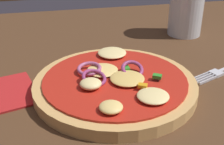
{
  "coord_description": "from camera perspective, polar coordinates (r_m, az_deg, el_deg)",
  "views": [
    {
      "loc": [
        -0.09,
        -0.36,
        0.27
      ],
      "look_at": [
        -0.01,
        0.04,
        0.06
      ],
      "focal_mm": 48.37,
      "sensor_mm": 36.0,
      "label": 1
    }
  ],
  "objects": [
    {
      "name": "dining_table",
      "position": [
        0.45,
        1.91,
        -6.64
      ],
      "size": [
        1.46,
        0.95,
        0.04
      ],
      "color": "#4C301C",
      "rests_on": "ground"
    },
    {
      "name": "pizza",
      "position": [
        0.45,
        0.58,
        -2.13
      ],
      "size": [
        0.24,
        0.24,
        0.04
      ],
      "color": "tan",
      "rests_on": "dining_table"
    },
    {
      "name": "beer_glass",
      "position": [
        0.67,
        13.87,
        11.78
      ],
      "size": [
        0.07,
        0.07,
        0.13
      ],
      "color": "silver",
      "rests_on": "dining_table"
    }
  ]
}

